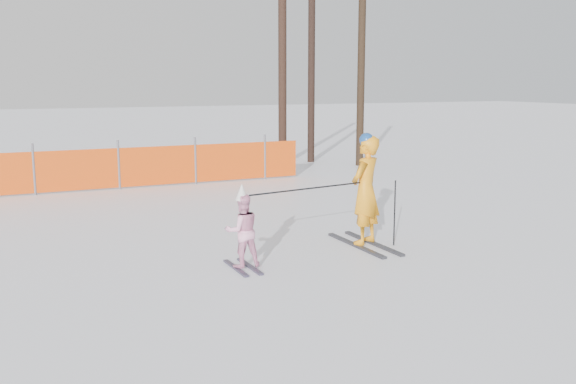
% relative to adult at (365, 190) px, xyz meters
% --- Properties ---
extents(ground, '(120.00, 120.00, 0.00)m').
position_rel_adult_xyz_m(ground, '(-1.39, -0.46, -0.94)').
color(ground, white).
rests_on(ground, ground).
extents(adult, '(0.78, 1.73, 1.88)m').
position_rel_adult_xyz_m(adult, '(0.00, 0.00, 0.00)').
color(adult, black).
rests_on(adult, ground).
extents(child, '(0.54, 0.90, 1.26)m').
position_rel_adult_xyz_m(child, '(-2.32, -0.39, -0.36)').
color(child, black).
rests_on(child, ground).
extents(ski_poles, '(2.66, 0.37, 1.10)m').
position_rel_adult_xyz_m(ski_poles, '(-0.61, -0.20, -0.04)').
color(ski_poles, black).
rests_on(ski_poles, ground).
extents(safety_fence, '(14.98, 0.06, 1.25)m').
position_rel_adult_xyz_m(safety_fence, '(-5.22, 7.45, -0.38)').
color(safety_fence, '#595960').
rests_on(safety_fence, ground).
extents(tree_trunks, '(2.42, 1.72, 6.98)m').
position_rel_adult_xyz_m(tree_trunks, '(4.10, 9.86, 2.24)').
color(tree_trunks, black).
rests_on(tree_trunks, ground).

